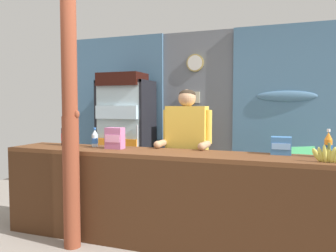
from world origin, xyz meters
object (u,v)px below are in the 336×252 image
(soda_bottle_water, at_px, (95,139))
(banana_bunch, at_px, (329,155))
(bottle_shelf_rack, at_px, (186,151))
(soda_bottle_orange_soda, at_px, (328,145))
(snack_box_biscuit, at_px, (281,146))
(plastic_lawn_chair, at_px, (292,175))
(soda_bottle_cola, at_px, (65,134))
(stall_counter, at_px, (158,190))
(snack_box_wafer, at_px, (115,138))
(shopkeeper, at_px, (187,142))
(timber_post, at_px, (70,122))
(drink_fridge, at_px, (125,127))

(soda_bottle_water, distance_m, banana_bunch, 2.29)
(bottle_shelf_rack, xyz_separation_m, banana_bunch, (1.80, -2.07, 0.33))
(soda_bottle_orange_soda, relative_size, snack_box_biscuit, 1.38)
(plastic_lawn_chair, relative_size, soda_bottle_orange_soda, 3.49)
(soda_bottle_cola, xyz_separation_m, banana_bunch, (2.66, -0.25, -0.06))
(stall_counter, height_order, soda_bottle_cola, soda_bottle_cola)
(soda_bottle_water, height_order, snack_box_wafer, snack_box_wafer)
(bottle_shelf_rack, height_order, shopkeeper, shopkeeper)
(timber_post, height_order, shopkeeper, timber_post)
(shopkeeper, distance_m, snack_box_biscuit, 1.02)
(plastic_lawn_chair, xyz_separation_m, soda_bottle_water, (-2.02, -1.26, 0.50))
(drink_fridge, relative_size, snack_box_wafer, 8.44)
(stall_counter, bearing_deg, drink_fridge, 124.99)
(stall_counter, height_order, bottle_shelf_rack, bottle_shelf_rack)
(shopkeeper, height_order, snack_box_wafer, shopkeeper)
(shopkeeper, height_order, soda_bottle_water, shopkeeper)
(plastic_lawn_chair, height_order, soda_bottle_cola, soda_bottle_cola)
(bottle_shelf_rack, height_order, banana_bunch, bottle_shelf_rack)
(stall_counter, xyz_separation_m, banana_bunch, (1.45, -0.03, 0.41))
(drink_fridge, distance_m, bottle_shelf_rack, 1.02)
(timber_post, relative_size, shopkeeper, 1.64)
(banana_bunch, bearing_deg, drink_fridge, 145.76)
(shopkeeper, relative_size, soda_bottle_orange_soda, 6.21)
(soda_bottle_cola, distance_m, snack_box_wafer, 0.67)
(snack_box_wafer, bearing_deg, banana_bunch, -5.00)
(drink_fridge, relative_size, plastic_lawn_chair, 2.15)
(stall_counter, distance_m, timber_post, 1.05)
(shopkeeper, bearing_deg, stall_counter, -100.31)
(soda_bottle_orange_soda, height_order, snack_box_biscuit, soda_bottle_orange_soda)
(snack_box_biscuit, relative_size, snack_box_wafer, 0.81)
(timber_post, distance_m, bottle_shelf_rack, 2.41)
(shopkeeper, bearing_deg, banana_bunch, -24.38)
(plastic_lawn_chair, height_order, soda_bottle_water, soda_bottle_water)
(drink_fridge, distance_m, soda_bottle_cola, 1.61)
(snack_box_wafer, bearing_deg, soda_bottle_orange_soda, 3.04)
(drink_fridge, xyz_separation_m, plastic_lawn_chair, (2.48, -0.35, -0.53))
(plastic_lawn_chair, xyz_separation_m, shopkeeper, (-1.09, -0.90, 0.47))
(snack_box_wafer, bearing_deg, soda_bottle_water, 165.57)
(soda_bottle_water, bearing_deg, stall_counter, -14.76)
(soda_bottle_orange_soda, xyz_separation_m, snack_box_wafer, (-2.01, -0.11, 0.01))
(shopkeeper, xyz_separation_m, soda_bottle_cola, (-1.31, -0.36, 0.07))
(stall_counter, bearing_deg, soda_bottle_water, 165.24)
(soda_bottle_orange_soda, distance_m, soda_bottle_water, 2.29)
(soda_bottle_orange_soda, xyz_separation_m, soda_bottle_water, (-2.29, -0.03, -0.02))
(bottle_shelf_rack, bearing_deg, stall_counter, -80.25)
(timber_post, relative_size, snack_box_biscuit, 14.12)
(plastic_lawn_chair, relative_size, banana_bunch, 3.13)
(drink_fridge, xyz_separation_m, shopkeeper, (1.39, -1.25, -0.06))
(soda_bottle_water, bearing_deg, shopkeeper, 21.38)
(bottle_shelf_rack, height_order, soda_bottle_cola, bottle_shelf_rack)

